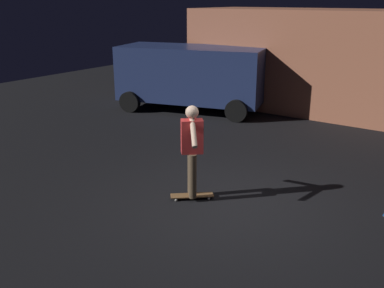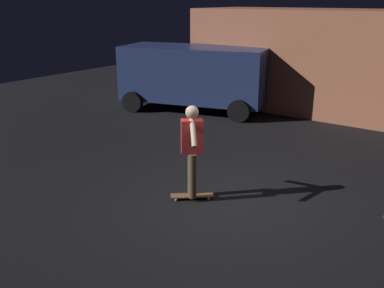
{
  "view_description": "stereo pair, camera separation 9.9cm",
  "coord_description": "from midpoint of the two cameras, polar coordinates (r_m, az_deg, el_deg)",
  "views": [
    {
      "loc": [
        3.57,
        -6.12,
        3.48
      ],
      "look_at": [
        -0.65,
        -0.15,
        1.05
      ],
      "focal_mm": 41.17,
      "sensor_mm": 36.0,
      "label": 1
    },
    {
      "loc": [
        3.65,
        -6.07,
        3.48
      ],
      "look_at": [
        -0.65,
        -0.15,
        1.05
      ],
      "focal_mm": 41.17,
      "sensor_mm": 36.0,
      "label": 2
    }
  ],
  "objects": [
    {
      "name": "parked_van",
      "position": [
        14.31,
        0.51,
        9.04
      ],
      "size": [
        4.94,
        3.23,
        2.03
      ],
      "color": "navy",
      "rests_on": "ground_plane"
    },
    {
      "name": "ground_plane",
      "position": [
        7.9,
        4.86,
        -7.86
      ],
      "size": [
        28.0,
        28.0,
        0.0
      ],
      "primitive_type": "plane",
      "color": "black"
    },
    {
      "name": "low_building",
      "position": [
        14.75,
        19.36,
        9.95
      ],
      "size": [
        9.66,
        3.13,
        3.16
      ],
      "color": "#B76B4C",
      "rests_on": "ground_plane"
    },
    {
      "name": "skateboard_ridden",
      "position": [
        8.08,
        0.35,
        -6.71
      ],
      "size": [
        0.72,
        0.66,
        0.07
      ],
      "color": "olive",
      "rests_on": "ground_plane"
    },
    {
      "name": "skater",
      "position": [
        7.72,
        0.37,
        -0.09
      ],
      "size": [
        0.71,
        0.8,
        1.67
      ],
      "color": "brown",
      "rests_on": "skateboard_ridden"
    }
  ]
}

